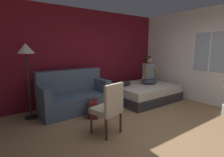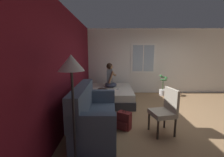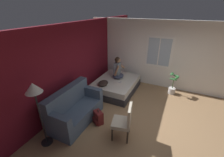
% 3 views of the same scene
% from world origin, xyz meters
% --- Properties ---
extents(ground_plane, '(40.00, 40.00, 0.00)m').
position_xyz_m(ground_plane, '(0.00, 0.00, 0.00)').
color(ground_plane, '#93704C').
extents(wall_back_accent, '(9.93, 0.16, 2.70)m').
position_xyz_m(wall_back_accent, '(0.00, 2.79, 1.35)').
color(wall_back_accent, maroon).
rests_on(wall_back_accent, ground).
extents(wall_side_with_window, '(0.19, 6.82, 2.70)m').
position_xyz_m(wall_side_with_window, '(2.54, 0.01, 1.35)').
color(wall_side_with_window, silver).
rests_on(wall_side_with_window, ground).
extents(bed, '(1.91, 1.51, 0.48)m').
position_xyz_m(bed, '(1.28, 1.74, 0.24)').
color(bed, '#2D2D33').
rests_on(bed, ground).
extents(couch, '(1.71, 0.83, 1.04)m').
position_xyz_m(couch, '(-0.86, 2.11, 0.39)').
color(couch, '#47566B').
rests_on(couch, ground).
extents(side_chair, '(0.55, 0.55, 0.98)m').
position_xyz_m(side_chair, '(-0.85, 0.56, 0.53)').
color(side_chair, '#382D23').
rests_on(side_chair, ground).
extents(person_seated, '(0.54, 0.46, 0.88)m').
position_xyz_m(person_seated, '(1.53, 1.78, 0.84)').
color(person_seated, '#383D51').
rests_on(person_seated, bed).
extents(backpack, '(0.34, 0.35, 0.46)m').
position_xyz_m(backpack, '(-0.69, 1.42, 0.19)').
color(backpack, maroon).
rests_on(backpack, ground).
extents(throw_pillow, '(0.53, 0.43, 0.14)m').
position_xyz_m(throw_pillow, '(0.70, 2.01, 0.55)').
color(throw_pillow, '#2D231E').
rests_on(throw_pillow, bed).
extents(cell_phone, '(0.16, 0.10, 0.01)m').
position_xyz_m(cell_phone, '(1.15, 1.51, 0.48)').
color(cell_phone, '#B7B7BC').
rests_on(cell_phone, bed).
extents(floor_lamp, '(0.36, 0.36, 1.70)m').
position_xyz_m(floor_lamp, '(-1.87, 2.24, 1.43)').
color(floor_lamp, black).
rests_on(floor_lamp, ground).
extents(potted_plant, '(0.39, 0.37, 0.85)m').
position_xyz_m(potted_plant, '(2.02, -0.35, 0.30)').
color(potted_plant, silver).
rests_on(potted_plant, ground).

